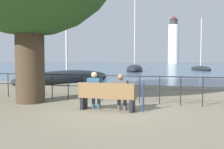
{
  "coord_description": "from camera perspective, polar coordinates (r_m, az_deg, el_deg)",
  "views": [
    {
      "loc": [
        2.51,
        -7.54,
        1.6
      ],
      "look_at": [
        0.0,
        0.5,
        1.13
      ],
      "focal_mm": 40.0,
      "sensor_mm": 36.0,
      "label": 1
    }
  ],
  "objects": [
    {
      "name": "ground_plane",
      "position": [
        8.1,
        -1.06,
        -8.18
      ],
      "size": [
        1000.0,
        1000.0,
        0.0
      ],
      "primitive_type": "plane",
      "color": "#7A705B"
    },
    {
      "name": "sailboat_1",
      "position": [
        18.8,
        -10.29,
        -0.81
      ],
      "size": [
        5.14,
        8.82,
        10.57
      ],
      "rotation": [
        0.0,
        0.0,
        -0.4
      ],
      "color": "black",
      "rests_on": "ground_plane"
    },
    {
      "name": "promenade_railing",
      "position": [
        9.51,
        1.96,
        -2.25
      ],
      "size": [
        11.85,
        0.04,
        1.05
      ],
      "color": "black",
      "rests_on": "ground_plane"
    },
    {
      "name": "harbor_water",
      "position": [
        166.08,
        16.47,
        2.54
      ],
      "size": [
        600.0,
        300.0,
        0.01
      ],
      "color": "#47607A",
      "rests_on": "ground_plane"
    },
    {
      "name": "sailboat_2",
      "position": [
        43.08,
        19.58,
        1.25
      ],
      "size": [
        4.06,
        7.0,
        8.76
      ],
      "rotation": [
        0.0,
        0.0,
        0.35
      ],
      "color": "black",
      "rests_on": "ground_plane"
    },
    {
      "name": "park_bench",
      "position": [
        7.97,
        -1.21,
        -5.2
      ],
      "size": [
        1.84,
        0.45,
        0.9
      ],
      "color": "brown",
      "rests_on": "ground_plane"
    },
    {
      "name": "seated_person_left",
      "position": [
        8.16,
        -4.0,
        -3.3
      ],
      "size": [
        0.43,
        0.35,
        1.24
      ],
      "color": "navy",
      "rests_on": "ground_plane"
    },
    {
      "name": "harbor_lighthouse",
      "position": [
        142.04,
        13.88,
        7.32
      ],
      "size": [
        5.71,
        5.71,
        25.77
      ],
      "color": "white",
      "rests_on": "ground_plane"
    },
    {
      "name": "seated_person_right",
      "position": [
        7.89,
        2.03,
        -3.69
      ],
      "size": [
        0.45,
        0.35,
        1.19
      ],
      "color": "#4C4C51",
      "rests_on": "ground_plane"
    },
    {
      "name": "closed_umbrella",
      "position": [
        7.81,
        7.15,
        -4.43
      ],
      "size": [
        0.09,
        0.09,
        1.01
      ],
      "color": "navy",
      "rests_on": "ground_plane"
    },
    {
      "name": "sailboat_0",
      "position": [
        36.81,
        5.18,
        1.26
      ],
      "size": [
        3.5,
        6.98,
        12.53
      ],
      "rotation": [
        0.0,
        0.0,
        0.18
      ],
      "color": "black",
      "rests_on": "ground_plane"
    }
  ]
}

